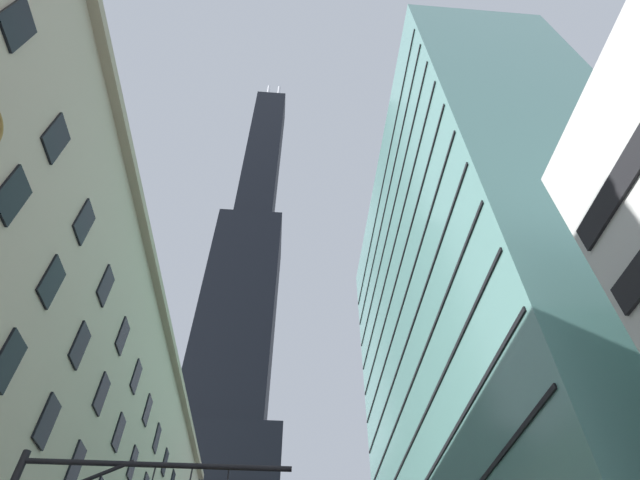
# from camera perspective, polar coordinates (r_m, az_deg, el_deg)

# --- Properties ---
(dark_skyscraper) EXTENTS (26.66, 26.66, 216.72)m
(dark_skyscraper) POSITION_cam_1_polar(r_m,az_deg,el_deg) (122.55, -10.39, -14.38)
(dark_skyscraper) COLOR black
(dark_skyscraper) RESTS_ON ground
(glass_office_midrise) EXTENTS (15.07, 44.44, 58.22)m
(glass_office_midrise) POSITION_cam_1_polar(r_m,az_deg,el_deg) (50.84, 18.02, -11.97)
(glass_office_midrise) COLOR slate
(glass_office_midrise) RESTS_ON ground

